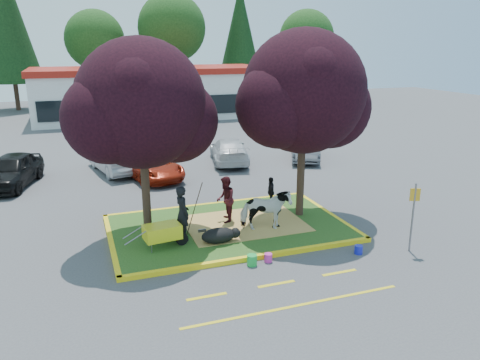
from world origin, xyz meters
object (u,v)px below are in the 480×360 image
object	(u,v)px
calf	(219,236)
bucket_pink	(268,258)
car_silver	(114,158)
car_black	(11,170)
wheelbarrow	(163,232)
bucket_blue	(359,250)
sign_post	(413,211)
cow	(265,210)
bucket_green	(252,260)
handler	(182,213)

from	to	relation	value
calf	bucket_pink	xyz separation A→B (m)	(1.10, -1.55, -0.27)
bucket_pink	car_silver	distance (m)	12.80
bucket_pink	car_black	world-z (taller)	car_black
bucket_pink	wheelbarrow	bearing A→B (deg)	148.42
calf	bucket_blue	bearing A→B (deg)	-17.06
wheelbarrow	sign_post	bearing A→B (deg)	-26.55
sign_post	wheelbarrow	bearing A→B (deg)	-177.97
cow	bucket_blue	size ratio (longest dim) A/B	6.25
calf	bucket_pink	world-z (taller)	calf
cow	bucket_pink	size ratio (longest dim) A/B	6.53
cow	bucket_green	size ratio (longest dim) A/B	5.23
calf	sign_post	xyz separation A→B (m)	(5.66, -2.36, 0.98)
sign_post	bucket_blue	xyz separation A→B (m)	(-1.65, 0.37, -1.24)
car_silver	wheelbarrow	bearing A→B (deg)	80.79
bucket_green	car_silver	world-z (taller)	car_silver
handler	wheelbarrow	distance (m)	0.95
handler	car_black	bearing A→B (deg)	22.46
cow	handler	world-z (taller)	handler
car_silver	bucket_pink	bearing A→B (deg)	93.33
handler	bucket_green	xyz separation A→B (m)	(1.58, -2.25, -0.91)
calf	car_silver	xyz separation A→B (m)	(-2.33, 10.77, 0.34)
calf	bucket_blue	world-z (taller)	calf
bucket_pink	car_black	distance (m)	13.92
handler	bucket_pink	xyz separation A→B (m)	(2.13, -2.20, -0.94)
bucket_pink	calf	bearing A→B (deg)	125.35
car_silver	handler	bearing A→B (deg)	85.11
calf	bucket_pink	size ratio (longest dim) A/B	4.36
bucket_blue	calf	bearing A→B (deg)	153.69
wheelbarrow	bucket_pink	size ratio (longest dim) A/B	7.79
wheelbarrow	calf	bearing A→B (deg)	-14.46
bucket_green	calf	bearing A→B (deg)	108.94
cow	bucket_green	world-z (taller)	cow
bucket_green	bucket_pink	world-z (taller)	bucket_green
car_silver	calf	bearing A→B (deg)	89.98
cow	sign_post	world-z (taller)	sign_post
handler	car_black	xyz separation A→B (m)	(-6.01, 9.08, -0.31)
bucket_green	car_black	xyz separation A→B (m)	(-7.58, 11.33, 0.60)
car_black	cow	bearing A→B (deg)	-30.18
sign_post	bucket_blue	world-z (taller)	sign_post
cow	wheelbarrow	xyz separation A→B (m)	(-3.63, -0.28, -0.19)
bucket_blue	car_black	bearing A→B (deg)	133.31
calf	bucket_green	xyz separation A→B (m)	(0.55, -1.60, -0.23)
cow	car_silver	xyz separation A→B (m)	(-4.18, 10.27, -0.14)
bucket_blue	wheelbarrow	bearing A→B (deg)	159.17
handler	car_black	size ratio (longest dim) A/B	0.41
bucket_green	bucket_blue	size ratio (longest dim) A/B	1.19
bucket_pink	bucket_green	bearing A→B (deg)	-174.69
handler	bucket_blue	bearing A→B (deg)	-128.63
cow	bucket_green	bearing A→B (deg)	160.02
handler	cow	bearing A→B (deg)	-104.00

